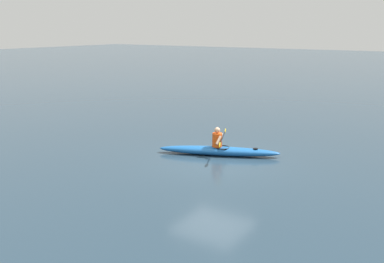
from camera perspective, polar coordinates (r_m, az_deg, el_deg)
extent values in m
plane|color=#233847|center=(15.05, 2.99, -3.96)|extent=(160.00, 160.00, 0.00)
ellipsoid|color=#1959A5|center=(15.72, 3.58, -2.59)|extent=(4.28, 2.32, 0.32)
torus|color=black|center=(15.67, 4.07, -2.12)|extent=(0.69, 0.69, 0.04)
cylinder|color=black|center=(15.61, 8.44, -2.27)|extent=(0.18, 0.18, 0.02)
cylinder|color=#E04C14|center=(15.62, 3.36, -1.12)|extent=(0.36, 0.36, 0.51)
sphere|color=tan|center=(15.53, 3.38, 0.18)|extent=(0.21, 0.21, 0.21)
cylinder|color=black|center=(15.57, 4.10, -0.78)|extent=(0.86, 1.88, 0.03)
ellipsoid|color=gold|center=(16.56, 4.44, 0.08)|extent=(0.20, 0.38, 0.17)
ellipsoid|color=gold|center=(14.59, 3.71, -1.77)|extent=(0.20, 0.38, 0.17)
cylinder|color=tan|center=(15.86, 3.76, -0.66)|extent=(0.27, 0.24, 0.34)
cylinder|color=tan|center=(15.33, 3.55, -1.17)|extent=(0.15, 0.32, 0.34)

